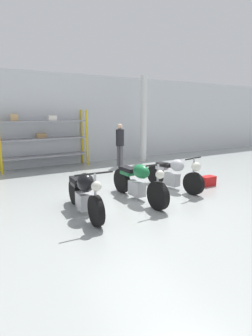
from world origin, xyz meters
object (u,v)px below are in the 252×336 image
object	(u,v)px
motorcycle_black	(84,193)
toolbox	(208,181)
motorcycle_silver	(174,174)
shelving_rack	(44,137)
motorcycle_green	(138,182)
person_browsing	(120,141)

from	to	relation	value
motorcycle_black	toolbox	size ratio (longest dim) A/B	4.45
motorcycle_silver	toolbox	xyz separation A→B (m)	(1.11, -0.20, -0.29)
motorcycle_black	motorcycle_silver	distance (m)	2.85
shelving_rack	motorcycle_green	world-z (taller)	shelving_rack
motorcycle_silver	person_browsing	world-z (taller)	person_browsing
motorcycle_silver	toolbox	bearing A→B (deg)	69.85
person_browsing	toolbox	distance (m)	4.01
motorcycle_green	person_browsing	bearing A→B (deg)	155.07
motorcycle_black	person_browsing	size ratio (longest dim) A/B	1.17
motorcycle_green	person_browsing	distance (m)	4.27
shelving_rack	motorcycle_silver	xyz separation A→B (m)	(2.40, -4.69, -0.76)
shelving_rack	toolbox	xyz separation A→B (m)	(3.51, -4.90, -1.05)
shelving_rack	toolbox	bearing A→B (deg)	-54.40
motorcycle_black	motorcycle_green	distance (m)	1.46
shelving_rack	toolbox	size ratio (longest dim) A/B	7.38
motorcycle_black	motorcycle_green	world-z (taller)	motorcycle_green
motorcycle_green	shelving_rack	bearing A→B (deg)	-170.24
motorcycle_black	motorcycle_silver	world-z (taller)	motorcycle_black
motorcycle_green	toolbox	size ratio (longest dim) A/B	4.93
toolbox	motorcycle_green	bearing A→B (deg)	-178.39
motorcycle_black	motorcycle_silver	size ratio (longest dim) A/B	1.01
motorcycle_silver	shelving_rack	bearing A→B (deg)	-162.57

